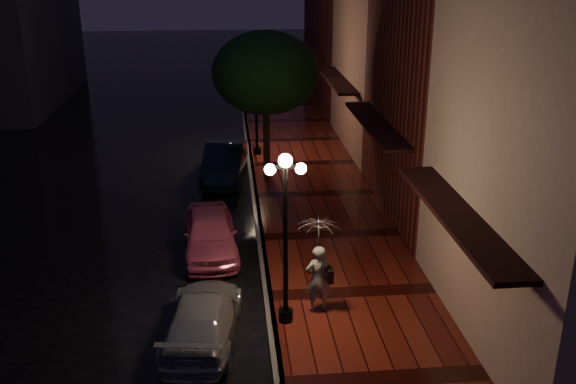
# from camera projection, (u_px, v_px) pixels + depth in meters

# --- Properties ---
(ground) EXTENTS (120.00, 120.00, 0.00)m
(ground) POSITION_uv_depth(u_px,v_px,m) (260.00, 241.00, 20.53)
(ground) COLOR black
(ground) RESTS_ON ground
(sidewalk) EXTENTS (4.50, 60.00, 0.15)m
(sidewalk) POSITION_uv_depth(u_px,v_px,m) (330.00, 236.00, 20.71)
(sidewalk) COLOR #42110B
(sidewalk) RESTS_ON ground
(curb) EXTENTS (0.25, 60.00, 0.15)m
(curb) POSITION_uv_depth(u_px,v_px,m) (260.00, 239.00, 20.51)
(curb) COLOR #595451
(curb) RESTS_ON ground
(storefront_mid) EXTENTS (5.00, 8.00, 11.00)m
(storefront_mid) POSITION_uv_depth(u_px,v_px,m) (467.00, 56.00, 21.09)
(storefront_mid) COLOR #511914
(storefront_mid) RESTS_ON ground
(storefront_far) EXTENTS (5.00, 8.00, 9.00)m
(storefront_far) POSITION_uv_depth(u_px,v_px,m) (402.00, 51.00, 28.90)
(storefront_far) COLOR #8C5951
(storefront_far) RESTS_ON ground
(storefront_extra) EXTENTS (5.00, 12.00, 10.00)m
(storefront_extra) POSITION_uv_depth(u_px,v_px,m) (358.00, 18.00, 38.05)
(storefront_extra) COLOR #511914
(storefront_extra) RESTS_ON ground
(streetlamp_near) EXTENTS (0.96, 0.36, 4.31)m
(streetlamp_near) POSITION_uv_depth(u_px,v_px,m) (286.00, 230.00, 14.99)
(streetlamp_near) COLOR black
(streetlamp_near) RESTS_ON sidewalk
(streetlamp_far) EXTENTS (0.96, 0.36, 4.31)m
(streetlamp_far) POSITION_uv_depth(u_px,v_px,m) (256.00, 101.00, 28.04)
(streetlamp_far) COLOR black
(streetlamp_far) RESTS_ON sidewalk
(street_tree) EXTENTS (4.16, 4.16, 5.80)m
(street_tree) POSITION_uv_depth(u_px,v_px,m) (266.00, 75.00, 24.68)
(street_tree) COLOR black
(street_tree) RESTS_ON sidewalk
(pink_car) EXTENTS (1.84, 4.06, 1.35)m
(pink_car) POSITION_uv_depth(u_px,v_px,m) (210.00, 233.00, 19.51)
(pink_car) COLOR #D95980
(pink_car) RESTS_ON ground
(navy_car) EXTENTS (2.00, 4.53, 1.45)m
(navy_car) POSITION_uv_depth(u_px,v_px,m) (225.00, 162.00, 25.90)
(navy_car) COLOR black
(navy_car) RESTS_ON ground
(silver_car) EXTENTS (2.10, 4.20, 1.17)m
(silver_car) POSITION_uv_depth(u_px,v_px,m) (202.00, 318.00, 15.14)
(silver_car) COLOR #93949A
(silver_car) RESTS_ON ground
(woman_with_umbrella) EXTENTS (1.04, 1.06, 2.50)m
(woman_with_umbrella) POSITION_uv_depth(u_px,v_px,m) (318.00, 251.00, 15.74)
(woman_with_umbrella) COLOR white
(woman_with_umbrella) RESTS_ON sidewalk
(parking_meter) EXTENTS (0.13, 0.10, 1.32)m
(parking_meter) POSITION_uv_depth(u_px,v_px,m) (285.00, 188.00, 22.47)
(parking_meter) COLOR black
(parking_meter) RESTS_ON sidewalk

